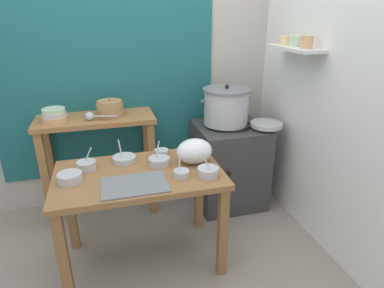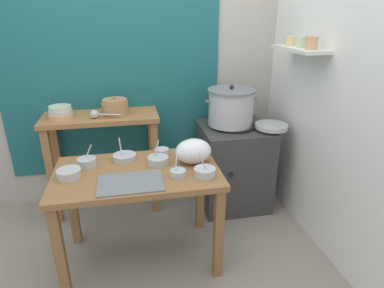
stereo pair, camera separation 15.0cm
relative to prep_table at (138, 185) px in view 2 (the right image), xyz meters
name	(u,v)px [view 2 (the right image)]	position (x,y,z in m)	size (l,w,h in m)	color
ground_plane	(145,264)	(0.01, -0.09, -0.61)	(9.00, 9.00, 0.00)	gray
wall_back	(138,61)	(0.09, 1.01, 0.69)	(4.40, 0.12, 2.60)	#B2ADA3
wall_right	(330,73)	(1.40, 0.11, 0.69)	(0.30, 3.20, 2.60)	white
prep_table	(138,185)	(0.00, 0.00, 0.00)	(1.10, 0.66, 0.72)	olive
back_shelf_table	(103,139)	(-0.26, 0.74, 0.07)	(0.96, 0.40, 0.90)	#9E6B3D
stove_block	(233,165)	(0.89, 0.61, -0.23)	(0.60, 0.61, 0.78)	#383838
steamer_pot	(231,107)	(0.85, 0.63, 0.33)	(0.46, 0.41, 0.35)	#B7BABF
clay_pot	(115,107)	(-0.14, 0.74, 0.35)	(0.22, 0.22, 0.15)	#A37A4C
bowl_stack_enamel	(61,112)	(-0.57, 0.72, 0.34)	(0.20, 0.20, 0.10)	tan
ladle	(95,114)	(-0.29, 0.66, 0.33)	(0.25, 0.10, 0.07)	#B7BABF
serving_tray	(131,183)	(-0.05, -0.17, 0.12)	(0.40, 0.28, 0.01)	slate
plastic_bag	(193,151)	(0.39, 0.04, 0.20)	(0.25, 0.19, 0.18)	white
wide_pan	(271,126)	(1.16, 0.47, 0.19)	(0.28, 0.28, 0.04)	#B7BABF
prep_bowl_0	(158,160)	(0.15, 0.08, 0.14)	(0.15, 0.15, 0.17)	#B7BABF
prep_bowl_1	(205,172)	(0.43, -0.17, 0.14)	(0.14, 0.14, 0.17)	#B7BABF
prep_bowl_2	(162,151)	(0.19, 0.23, 0.14)	(0.11, 0.11, 0.05)	#B7BABF
prep_bowl_3	(178,173)	(0.26, -0.14, 0.14)	(0.10, 0.10, 0.14)	#B7BABF
prep_bowl_4	(69,173)	(-0.43, -0.02, 0.14)	(0.15, 0.15, 0.06)	#B7BABF
prep_bowl_5	(87,162)	(-0.33, 0.13, 0.14)	(0.13, 0.13, 0.16)	#B7BABF
prep_bowl_6	(124,157)	(-0.08, 0.19, 0.13)	(0.16, 0.16, 0.16)	#B7BABF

